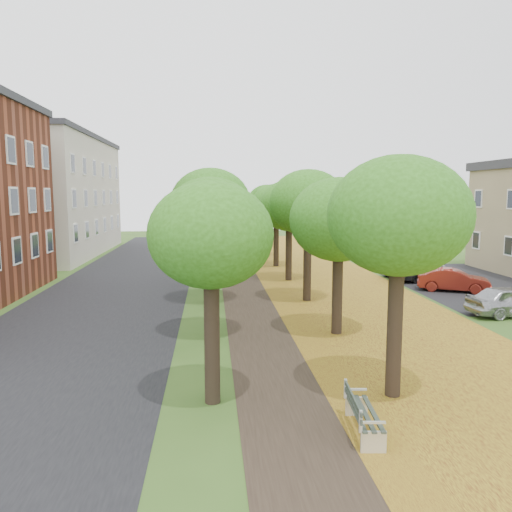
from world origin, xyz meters
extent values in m
plane|color=#2D4C19|center=(0.00, 0.00, 0.00)|extent=(120.00, 120.00, 0.00)
cube|color=black|center=(-7.50, 15.00, 0.00)|extent=(8.00, 70.00, 0.01)
cube|color=black|center=(0.00, 15.00, 0.00)|extent=(3.20, 70.00, 0.01)
cube|color=#AA931F|center=(5.00, 15.00, 0.01)|extent=(7.50, 70.00, 0.01)
cube|color=black|center=(13.50, 16.00, 0.00)|extent=(9.00, 16.00, 0.01)
cylinder|color=black|center=(-2.20, 0.00, 1.67)|extent=(0.40, 0.40, 3.35)
ellipsoid|color=#295C13|center=(-2.20, 0.00, 4.49)|extent=(3.51, 3.51, 2.98)
cylinder|color=black|center=(-2.20, 6.00, 1.67)|extent=(0.40, 0.40, 3.35)
ellipsoid|color=#295C13|center=(-2.20, 6.00, 4.49)|extent=(3.51, 3.51, 2.98)
cylinder|color=black|center=(-2.20, 12.00, 1.67)|extent=(0.40, 0.40, 3.35)
ellipsoid|color=#295C13|center=(-2.20, 12.00, 4.49)|extent=(3.51, 3.51, 2.98)
cylinder|color=black|center=(-2.20, 18.00, 1.67)|extent=(0.40, 0.40, 3.35)
ellipsoid|color=#295C13|center=(-2.20, 18.00, 4.49)|extent=(3.51, 3.51, 2.98)
cylinder|color=black|center=(-2.20, 24.00, 1.67)|extent=(0.40, 0.40, 3.35)
ellipsoid|color=#295C13|center=(-2.20, 24.00, 4.49)|extent=(3.51, 3.51, 2.98)
cylinder|color=black|center=(-2.20, 30.00, 1.67)|extent=(0.40, 0.40, 3.35)
ellipsoid|color=#295C13|center=(-2.20, 30.00, 4.49)|extent=(3.51, 3.51, 2.98)
cylinder|color=black|center=(2.60, 0.00, 1.67)|extent=(0.40, 0.40, 3.35)
ellipsoid|color=#295C13|center=(2.60, 0.00, 4.49)|extent=(3.51, 3.51, 2.98)
cylinder|color=black|center=(2.60, 6.00, 1.67)|extent=(0.40, 0.40, 3.35)
ellipsoid|color=#295C13|center=(2.60, 6.00, 4.49)|extent=(3.51, 3.51, 2.98)
cylinder|color=black|center=(2.60, 12.00, 1.67)|extent=(0.40, 0.40, 3.35)
ellipsoid|color=#295C13|center=(2.60, 12.00, 4.49)|extent=(3.51, 3.51, 2.98)
cylinder|color=black|center=(2.60, 18.00, 1.67)|extent=(0.40, 0.40, 3.35)
ellipsoid|color=#295C13|center=(2.60, 18.00, 4.49)|extent=(3.51, 3.51, 2.98)
cylinder|color=black|center=(2.60, 24.00, 1.67)|extent=(0.40, 0.40, 3.35)
ellipsoid|color=#295C13|center=(2.60, 24.00, 4.49)|extent=(3.51, 3.51, 2.98)
cylinder|color=black|center=(2.60, 30.00, 1.67)|extent=(0.40, 0.40, 3.35)
ellipsoid|color=#295C13|center=(2.60, 30.00, 4.49)|extent=(3.51, 3.51, 2.98)
cube|color=beige|center=(-17.00, 33.00, 5.00)|extent=(10.00, 20.00, 10.00)
cube|color=#2D2D33|center=(-17.00, 33.00, 10.20)|extent=(10.30, 20.30, 0.40)
cube|color=#263029|center=(1.20, -2.00, 0.48)|extent=(0.66, 1.96, 0.04)
cube|color=#263029|center=(0.92, -1.98, 0.77)|extent=(0.21, 1.92, 0.28)
cube|color=silver|center=(1.12, -2.87, 0.24)|extent=(0.54, 0.11, 0.48)
cube|color=silver|center=(1.28, -1.13, 0.24)|extent=(0.54, 0.11, 0.48)
cube|color=silver|center=(1.12, -2.87, 0.67)|extent=(0.48, 0.11, 0.04)
cube|color=silver|center=(1.28, -1.13, 0.67)|extent=(0.48, 0.11, 0.04)
imported|color=#9F9FA3|center=(11.00, 8.02, 0.68)|extent=(4.07, 1.89, 1.35)
imported|color=maroon|center=(11.11, 13.61, 0.62)|extent=(3.99, 2.73, 1.25)
imported|color=#2D2E32|center=(11.00, 17.22, 0.65)|extent=(4.79, 3.19, 1.29)
imported|color=silver|center=(11.00, 18.48, 0.62)|extent=(4.85, 3.29, 1.23)
camera|label=1|loc=(-2.19, -12.41, 5.38)|focal=35.00mm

